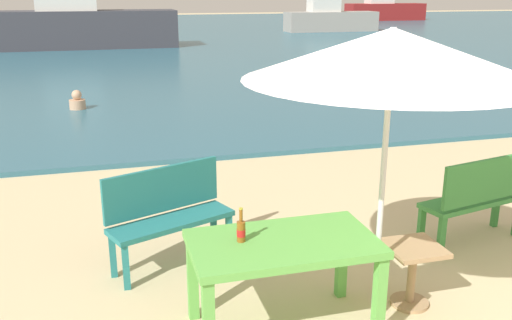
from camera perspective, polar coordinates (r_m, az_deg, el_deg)
name	(u,v)px	position (r m, az deg, el deg)	size (l,w,h in m)	color
sea_water	(138,35)	(33.28, -11.93, 12.39)	(120.00, 50.00, 0.08)	#2D6075
picnic_table_green	(283,253)	(4.25, 2.79, -9.51)	(1.40, 0.80, 0.76)	#60B24C
beer_bottle_amber	(241,230)	(4.14, -1.54, -7.13)	(0.07, 0.07, 0.26)	brown
patio_umbrella	(392,54)	(4.03, 13.70, 10.46)	(2.10, 2.10, 2.30)	silver
side_table_wood	(412,266)	(4.87, 15.70, -10.42)	(0.44, 0.44, 0.54)	tan
bench_teal_center	(168,211)	(5.36, -8.97, -5.14)	(1.25, 0.78, 0.95)	#237275
bench_green_left	(479,195)	(6.13, 21.85, -3.31)	(1.25, 0.60, 0.95)	#3D8C42
swimmer_person	(77,102)	(12.62, -17.81, 5.70)	(0.34, 0.34, 0.41)	tan
boat_barge	(384,10)	(48.78, 12.98, 14.76)	(6.55, 1.79, 2.38)	maroon
boat_ferry	(83,24)	(26.01, -17.27, 13.12)	(7.76, 2.12, 2.82)	#38383F
boat_cargo_ship	(330,19)	(35.34, 7.57, 14.12)	(5.65, 1.54, 2.05)	gray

